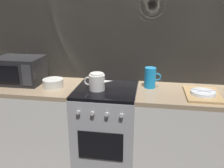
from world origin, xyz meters
name	(u,v)px	position (x,y,z in m)	size (l,w,h in m)	color
ground_plane	(107,166)	(0.00, 0.00, 0.00)	(8.00, 8.00, 0.00)	#47423D
back_wall	(111,52)	(0.00, 0.32, 1.20)	(3.60, 0.05, 2.40)	#A39989
counter_left	(25,123)	(-0.90, 0.00, 0.45)	(1.20, 0.60, 0.90)	silver
stove_unit	(106,130)	(0.00, 0.00, 0.45)	(0.60, 0.63, 0.90)	#9E9EA3
counter_right	(197,137)	(0.90, 0.00, 0.45)	(1.20, 0.60, 0.90)	silver
microwave	(20,70)	(-0.91, 0.04, 1.04)	(0.46, 0.35, 0.27)	black
kettle	(97,82)	(-0.08, -0.05, 0.98)	(0.28, 0.15, 0.17)	white
mixing_bowl	(53,83)	(-0.53, -0.03, 0.94)	(0.20, 0.20, 0.08)	silver
pitcher	(150,78)	(0.42, 0.10, 1.00)	(0.16, 0.11, 0.20)	#198CD8
dish_pile	(203,94)	(0.89, -0.05, 0.92)	(0.30, 0.40, 0.06)	tan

